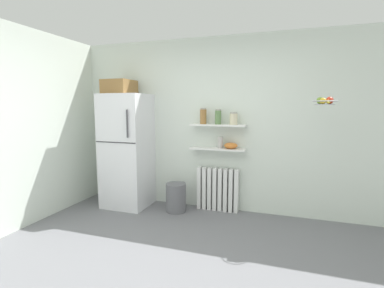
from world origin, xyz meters
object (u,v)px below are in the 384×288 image
at_px(shelf_bowl, 231,146).
at_px(hanging_fruit_basket, 325,101).
at_px(storage_jar_0, 203,116).
at_px(trash_bin, 176,197).
at_px(storage_jar_2, 234,118).
at_px(radiator, 218,189).
at_px(refrigerator, 127,148).
at_px(storage_jar_1, 218,117).
at_px(vase, 220,142).

xyz_separation_m(shelf_bowl, hanging_fruit_basket, (1.18, -0.37, 0.63)).
height_order(storage_jar_0, trash_bin, storage_jar_0).
bearing_deg(storage_jar_2, hanging_fruit_basket, -17.95).
distance_m(radiator, shelf_bowl, 0.71).
distance_m(refrigerator, shelf_bowl, 1.63).
bearing_deg(shelf_bowl, storage_jar_0, 180.00).
relative_size(radiator, storage_jar_1, 2.97).
distance_m(storage_jar_1, shelf_bowl, 0.46).
relative_size(vase, trash_bin, 0.39).
xyz_separation_m(storage_jar_0, hanging_fruit_basket, (1.60, -0.37, 0.20)).
xyz_separation_m(storage_jar_2, trash_bin, (-0.81, -0.23, -1.19)).
xyz_separation_m(shelf_bowl, trash_bin, (-0.78, -0.23, -0.79)).
bearing_deg(hanging_fruit_basket, trash_bin, 175.73).
bearing_deg(storage_jar_1, refrigerator, -171.83).
height_order(shelf_bowl, trash_bin, shelf_bowl).
distance_m(storage_jar_2, trash_bin, 1.46).
xyz_separation_m(radiator, vase, (0.04, -0.03, 0.72)).
bearing_deg(vase, hanging_fruit_basket, -15.54).
relative_size(shelf_bowl, trash_bin, 0.46).
xyz_separation_m(storage_jar_2, vase, (-0.19, -0.00, -0.36)).
distance_m(refrigerator, storage_jar_1, 1.52).
bearing_deg(trash_bin, vase, 19.97).
height_order(refrigerator, vase, refrigerator).
relative_size(storage_jar_2, shelf_bowl, 0.91).
height_order(trash_bin, hanging_fruit_basket, hanging_fruit_basket).
distance_m(radiator, vase, 0.73).
bearing_deg(storage_jar_0, trash_bin, -147.56).
bearing_deg(shelf_bowl, refrigerator, -172.80).
height_order(storage_jar_1, hanging_fruit_basket, hanging_fruit_basket).
bearing_deg(storage_jar_1, trash_bin, -158.82).
xyz_separation_m(storage_jar_1, shelf_bowl, (0.19, -0.00, -0.42)).
xyz_separation_m(radiator, shelf_bowl, (0.19, -0.03, 0.68)).
relative_size(storage_jar_2, hanging_fruit_basket, 0.63).
distance_m(storage_jar_1, storage_jar_2, 0.23).
relative_size(trash_bin, hanging_fruit_basket, 1.53).
xyz_separation_m(storage_jar_1, hanging_fruit_basket, (1.38, -0.37, 0.21)).
xyz_separation_m(radiator, hanging_fruit_basket, (1.38, -0.40, 1.31)).
xyz_separation_m(radiator, storage_jar_2, (0.23, -0.03, 1.08)).
bearing_deg(storage_jar_0, refrigerator, -170.30).
distance_m(radiator, storage_jar_2, 1.10).
xyz_separation_m(radiator, storage_jar_0, (-0.23, -0.03, 1.11)).
xyz_separation_m(vase, shelf_bowl, (0.16, 0.00, -0.04)).
bearing_deg(trash_bin, storage_jar_1, 21.18).
distance_m(radiator, trash_bin, 0.65).
height_order(storage_jar_0, storage_jar_1, storage_jar_0).
xyz_separation_m(refrigerator, storage_jar_2, (1.65, 0.20, 0.47)).
bearing_deg(radiator, storage_jar_2, -7.51).
xyz_separation_m(storage_jar_1, trash_bin, (-0.58, -0.23, -1.21)).
distance_m(trash_bin, hanging_fruit_basket, 2.43).
relative_size(radiator, shelf_bowl, 3.33).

